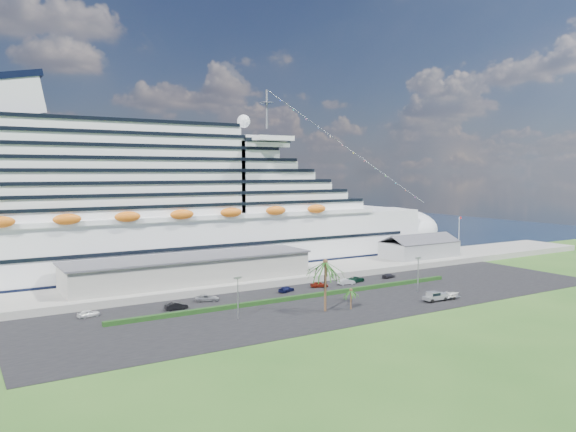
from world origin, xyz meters
TOP-DOWN VIEW (x-y plane):
  - ground at (0.00, 0.00)m, footprint 420.00×420.00m
  - asphalt_lot at (0.00, 11.00)m, footprint 140.00×38.00m
  - wharf at (0.00, 40.00)m, footprint 240.00×20.00m
  - water at (0.00, 130.00)m, footprint 420.00×160.00m
  - cruise_ship at (-21.53, 64.00)m, footprint 191.00×38.00m
  - terminal_building at (-25.00, 40.00)m, footprint 61.00×15.00m
  - port_shed at (52.00, 40.00)m, footprint 24.00×12.31m
  - flagpole at (70.04, 40.00)m, footprint 1.08×0.16m
  - hedge at (-8.00, 16.00)m, footprint 88.00×1.10m
  - lamp_post_left at (-28.00, 8.00)m, footprint 1.60×0.35m
  - lamp_post_right at (20.00, 8.00)m, footprint 1.60×0.35m
  - palm_tall at (-10.00, 4.00)m, footprint 8.82×8.82m
  - palm_short at (-4.50, 2.50)m, footprint 3.53×3.53m
  - parked_car_0 at (-52.65, 24.49)m, footprint 4.62×2.69m
  - parked_car_1 at (-35.80, 21.16)m, footprint 4.85×1.79m
  - parked_car_2 at (-27.24, 24.94)m, footprint 5.76×4.28m
  - parked_car_3 at (-7.26, 23.97)m, footprint 5.12×3.55m
  - parked_car_4 at (2.45, 24.23)m, footprint 4.75×3.17m
  - parked_car_5 at (10.39, 23.53)m, footprint 4.65×2.18m
  - parked_car_6 at (14.53, 24.83)m, footprint 5.74×3.69m
  - parked_car_7 at (25.52, 24.53)m, footprint 4.48×2.37m
  - pickup_truck at (16.02, -1.49)m, footprint 6.18×2.51m
  - boat_trailer at (20.05, -1.89)m, footprint 6.32×4.54m

SIDE VIEW (x-z plane):
  - ground at x=0.00m, z-range 0.00..0.00m
  - water at x=0.00m, z-range 0.00..0.02m
  - asphalt_lot at x=0.00m, z-range 0.00..0.12m
  - hedge at x=-8.00m, z-range 0.12..1.02m
  - parked_car_7 at x=25.52m, z-range 0.12..1.36m
  - parked_car_3 at x=-7.26m, z-range 0.12..1.50m
  - parked_car_2 at x=-27.24m, z-range 0.12..1.57m
  - parked_car_6 at x=14.53m, z-range 0.12..1.59m
  - parked_car_5 at x=10.39m, z-range 0.12..1.60m
  - parked_car_0 at x=-52.65m, z-range 0.12..1.60m
  - parked_car_4 at x=2.45m, z-range 0.12..1.62m
  - wharf at x=0.00m, z-range 0.00..1.80m
  - parked_car_1 at x=-35.80m, z-range 0.12..1.70m
  - boat_trailer at x=20.05m, z-range 0.41..2.17m
  - pickup_truck at x=16.02m, z-range 0.23..2.37m
  - palm_short at x=-4.50m, z-range 1.38..5.95m
  - port_shed at x=52.00m, z-range 0.71..8.08m
  - terminal_building at x=-25.00m, z-range 1.86..8.16m
  - lamp_post_left at x=-28.00m, z-range 1.21..9.48m
  - lamp_post_right at x=20.00m, z-range 1.21..9.48m
  - flagpole at x=70.04m, z-range 2.27..14.27m
  - palm_tall at x=-10.00m, z-range 3.64..14.77m
  - cruise_ship at x=-21.53m, z-range -10.31..43.69m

